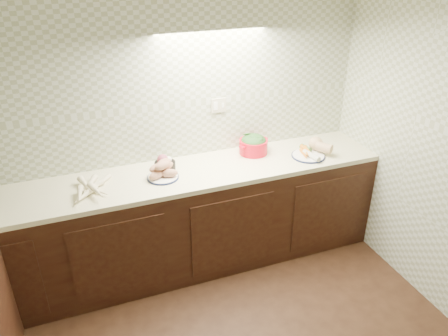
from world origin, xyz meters
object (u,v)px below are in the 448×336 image
object	(u,v)px
parsnip_pile	(92,186)
dutch_oven	(253,144)
sweet_potato_plate	(162,171)
veg_plate	(312,149)
onion_bowl	(165,164)

from	to	relation	value
parsnip_pile	dutch_oven	size ratio (longest dim) A/B	1.07
sweet_potato_plate	veg_plate	distance (m)	1.31
sweet_potato_plate	dutch_oven	xyz separation A→B (m)	(0.84, 0.16, 0.03)
sweet_potato_plate	onion_bowl	world-z (taller)	sweet_potato_plate
parsnip_pile	veg_plate	xyz separation A→B (m)	(1.84, -0.04, 0.01)
sweet_potato_plate	veg_plate	bearing A→B (deg)	-1.60
parsnip_pile	dutch_oven	world-z (taller)	dutch_oven
sweet_potato_plate	onion_bowl	xyz separation A→B (m)	(0.05, 0.14, -0.01)
sweet_potato_plate	onion_bowl	size ratio (longest dim) A/B	1.47
onion_bowl	dutch_oven	bearing A→B (deg)	1.58
veg_plate	onion_bowl	bearing A→B (deg)	172.18
onion_bowl	dutch_oven	xyz separation A→B (m)	(0.79, 0.02, 0.03)
parsnip_pile	sweet_potato_plate	size ratio (longest dim) A/B	1.39
parsnip_pile	sweet_potato_plate	world-z (taller)	sweet_potato_plate
parsnip_pile	sweet_potato_plate	xyz separation A→B (m)	(0.53, -0.00, 0.02)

